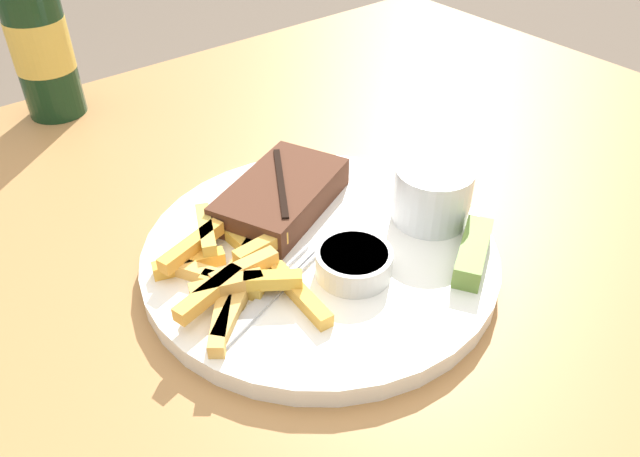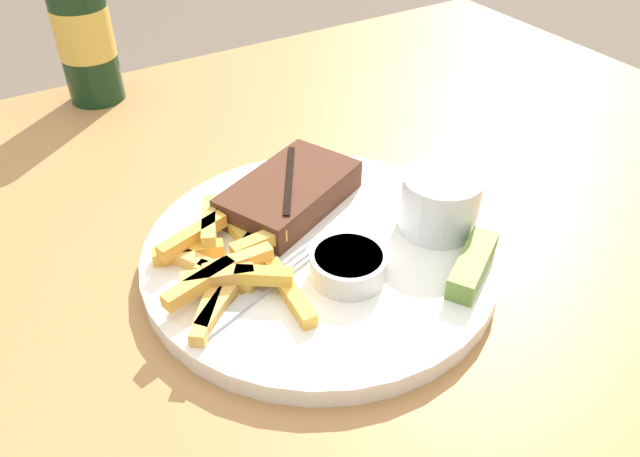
# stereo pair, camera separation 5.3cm
# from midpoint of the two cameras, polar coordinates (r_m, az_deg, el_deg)

# --- Properties ---
(dining_table) EXTENTS (1.21, 0.98, 0.77)m
(dining_table) POSITION_cam_midpoint_polar(r_m,az_deg,el_deg) (0.62, -2.49, -9.49)
(dining_table) COLOR #A87542
(dining_table) RESTS_ON ground_plane
(dinner_plate) EXTENTS (0.31, 0.31, 0.02)m
(dinner_plate) POSITION_cam_midpoint_polar(r_m,az_deg,el_deg) (0.55, -2.77, -2.50)
(dinner_plate) COLOR white
(dinner_plate) RESTS_ON dining_table
(steak_portion) EXTENTS (0.15, 0.12, 0.03)m
(steak_portion) POSITION_cam_midpoint_polar(r_m,az_deg,el_deg) (0.58, -6.16, 2.96)
(steak_portion) COLOR #512D1E
(steak_portion) RESTS_ON dinner_plate
(fries_pile) EXTENTS (0.12, 0.17, 0.02)m
(fries_pile) POSITION_cam_midpoint_polar(r_m,az_deg,el_deg) (0.51, -10.94, -4.13)
(fries_pile) COLOR #F1A83F
(fries_pile) RESTS_ON dinner_plate
(coleslaw_cup) EXTENTS (0.07, 0.07, 0.05)m
(coleslaw_cup) POSITION_cam_midpoint_polar(r_m,az_deg,el_deg) (0.56, 7.62, 3.34)
(coleslaw_cup) COLOR white
(coleslaw_cup) RESTS_ON dinner_plate
(dipping_sauce_cup) EXTENTS (0.06, 0.06, 0.02)m
(dipping_sauce_cup) POSITION_cam_midpoint_polar(r_m,az_deg,el_deg) (0.51, 0.03, -3.21)
(dipping_sauce_cup) COLOR silver
(dipping_sauce_cup) RESTS_ON dinner_plate
(pickle_spear) EXTENTS (0.08, 0.06, 0.02)m
(pickle_spear) POSITION_cam_midpoint_polar(r_m,az_deg,el_deg) (0.53, 11.07, -2.27)
(pickle_spear) COLOR olive
(pickle_spear) RESTS_ON dinner_plate
(fork_utensil) EXTENTS (0.13, 0.05, 0.00)m
(fork_utensil) POSITION_cam_midpoint_polar(r_m,az_deg,el_deg) (0.50, -8.23, -6.71)
(fork_utensil) COLOR #B7B7BC
(fork_utensil) RESTS_ON dinner_plate
(beer_bottle) EXTENTS (0.07, 0.07, 0.26)m
(beer_bottle) POSITION_cam_midpoint_polar(r_m,az_deg,el_deg) (0.84, -26.04, 15.13)
(beer_bottle) COLOR #143319
(beer_bottle) RESTS_ON dining_table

